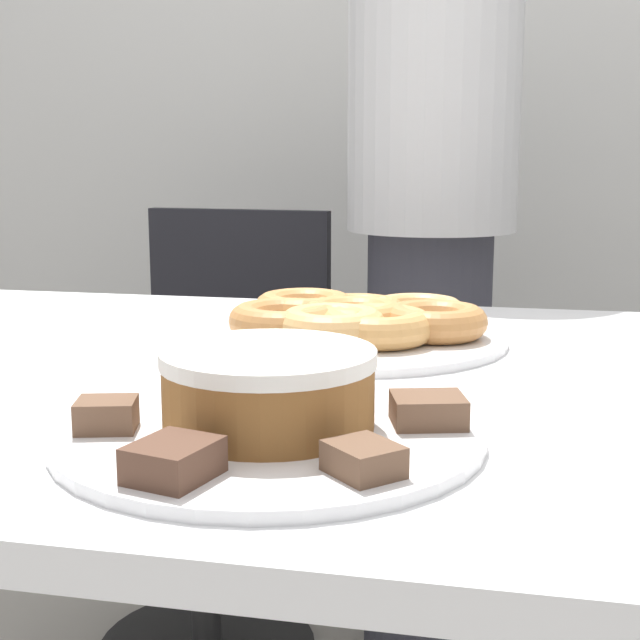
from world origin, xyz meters
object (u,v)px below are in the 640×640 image
at_px(person_standing, 432,194).
at_px(plate_donuts, 353,338).
at_px(office_chair_left, 215,446).
at_px(frosted_cake, 269,388).
at_px(plate_cake, 269,433).

relative_size(person_standing, plate_donuts, 4.85).
height_order(office_chair_left, frosted_cake, office_chair_left).
relative_size(person_standing, plate_cake, 5.22).
xyz_separation_m(plate_cake, plate_donuts, (-0.00, 0.37, -0.00)).
height_order(office_chair_left, plate_cake, office_chair_left).
bearing_deg(plate_cake, plate_donuts, 90.05).
xyz_separation_m(office_chair_left, frosted_cake, (0.39, -1.00, 0.40)).
bearing_deg(person_standing, plate_donuts, -92.27).
distance_m(person_standing, plate_donuts, 0.69).
bearing_deg(person_standing, office_chair_left, -173.01).
relative_size(office_chair_left, plate_cake, 2.67).
relative_size(plate_cake, frosted_cake, 2.00).
distance_m(person_standing, frosted_cake, 1.06).
xyz_separation_m(person_standing, office_chair_left, (-0.42, -0.05, -0.51)).
xyz_separation_m(office_chair_left, plate_cake, (0.39, -1.00, 0.37)).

